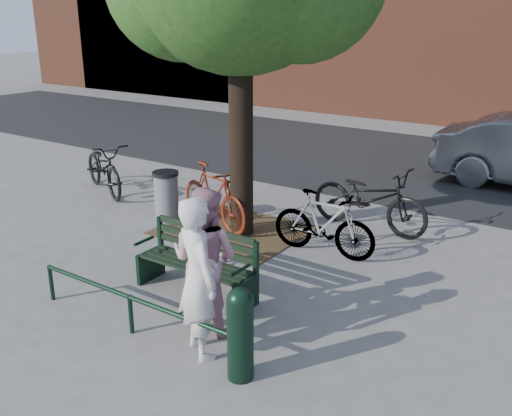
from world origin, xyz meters
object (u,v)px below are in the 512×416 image
Objects in this scene: person_right at (205,259)px; bollard at (240,331)px; litter_bin at (167,197)px; person_left at (198,278)px; park_bench at (199,260)px; bicycle_c at (369,198)px.

person_right is 1.70× the size of bollard.
bollard is 1.09× the size of litter_bin.
person_left is at bearing -42.49° from litter_bin.
litter_bin is at bearing 141.33° from park_bench.
litter_bin is at bearing 122.83° from bicycle_c.
litter_bin is at bearing -13.51° from person_left.
park_bench reaches higher than litter_bin.
park_bench is 1.54m from person_left.
person_left is (0.95, -1.13, 0.45)m from park_bench.
litter_bin is at bearing -48.29° from person_right.
bicycle_c is (3.17, 1.75, 0.09)m from litter_bin.
park_bench is at bearing 141.83° from bollard.
park_bench is at bearing -53.13° from person_right.
bollard is at bearing 139.15° from person_right.
person_right reaches higher than bollard.
person_left reaches higher than person_right.
bollard is at bearing -38.17° from park_bench.
person_left reaches higher than park_bench.
person_right is at bearing 179.85° from bicycle_c.
person_left is 1.92× the size of litter_bin.
park_bench is 2.87m from litter_bin.
park_bench is at bearing -38.67° from litter_bin.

